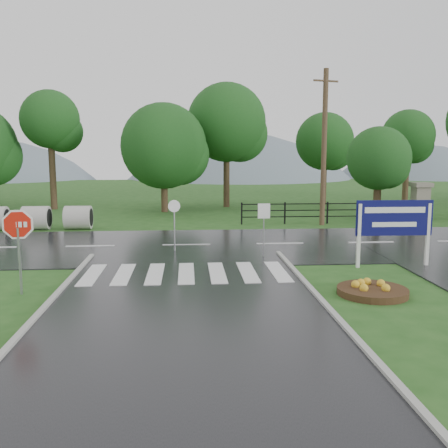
{
  "coord_description": "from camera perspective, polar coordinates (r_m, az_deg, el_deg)",
  "views": [
    {
      "loc": [
        0.06,
        -10.75,
        3.96
      ],
      "look_at": [
        1.3,
        6.0,
        1.5
      ],
      "focal_mm": 40.0,
      "sensor_mm": 36.0,
      "label": 1
    }
  ],
  "objects": [
    {
      "name": "fence_west",
      "position": [
        28.02,
        11.74,
        1.52
      ],
      "size": [
        9.58,
        0.08,
        1.2
      ],
      "color": "black",
      "rests_on": "ground"
    },
    {
      "name": "reg_sign_small",
      "position": [
        18.53,
        4.58,
        0.55
      ],
      "size": [
        0.45,
        0.05,
        2.05
      ],
      "color": "#939399",
      "rests_on": "ground"
    },
    {
      "name": "flower_bed",
      "position": [
        14.56,
        16.6,
        -7.21
      ],
      "size": [
        1.94,
        1.94,
        0.39
      ],
      "color": "#332111",
      "rests_on": "ground"
    },
    {
      "name": "pillar_west",
      "position": [
        29.85,
        21.51,
        2.4
      ],
      "size": [
        1.0,
        1.0,
        2.24
      ],
      "color": "gray",
      "rests_on": "ground"
    },
    {
      "name": "main_road",
      "position": [
        21.13,
        -4.31,
        -2.5
      ],
      "size": [
        90.0,
        8.0,
        0.04
      ],
      "primitive_type": "cube",
      "color": "black",
      "rests_on": "ground"
    },
    {
      "name": "crosswalk",
      "position": [
        16.23,
        -4.33,
        -5.6
      ],
      "size": [
        6.5,
        2.8,
        0.02
      ],
      "color": "silver",
      "rests_on": "ground"
    },
    {
      "name": "ground",
      "position": [
        11.46,
        -4.35,
        -11.91
      ],
      "size": [
        120.0,
        120.0,
        0.0
      ],
      "primitive_type": "plane",
      "color": "#23501A",
      "rests_on": "ground"
    },
    {
      "name": "hills",
      "position": [
        78.3,
        -1.59,
        -6.1
      ],
      "size": [
        102.0,
        48.0,
        48.0
      ],
      "color": "slate",
      "rests_on": "ground"
    },
    {
      "name": "estate_billboard",
      "position": [
        17.94,
        18.87,
        0.29
      ],
      "size": [
        2.65,
        0.11,
        2.32
      ],
      "color": "silver",
      "rests_on": "ground"
    },
    {
      "name": "utility_pole_east",
      "position": [
        27.24,
        11.36,
        8.62
      ],
      "size": [
        1.43,
        0.51,
        8.22
      ],
      "color": "#473523",
      "rests_on": "ground"
    },
    {
      "name": "entrance_tree_left",
      "position": [
        30.34,
        17.27,
        7.14
      ],
      "size": [
        3.66,
        3.66,
        5.38
      ],
      "color": "#3D2B1C",
      "rests_on": "ground"
    },
    {
      "name": "treeline",
      "position": [
        34.99,
        -2.66,
        1.82
      ],
      "size": [
        83.2,
        5.2,
        10.0
      ],
      "color": "#144215",
      "rests_on": "ground"
    },
    {
      "name": "reg_sign_round",
      "position": [
        19.72,
        -5.7,
        0.6
      ],
      "size": [
        0.48,
        0.11,
        2.06
      ],
      "color": "#939399",
      "rests_on": "ground"
    },
    {
      "name": "curb_right",
      "position": [
        8.57,
        21.71,
        -19.8
      ],
      "size": [
        0.15,
        24.0,
        0.12
      ],
      "primitive_type": "cube",
      "color": "#A3A39B",
      "rests_on": "ground"
    },
    {
      "name": "stop_sign",
      "position": [
        14.79,
        -22.47,
        -0.8
      ],
      "size": [
        1.12,
        0.2,
        2.53
      ],
      "color": "#939399",
      "rests_on": "ground"
    }
  ]
}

